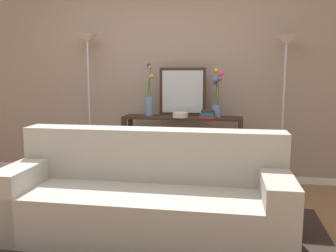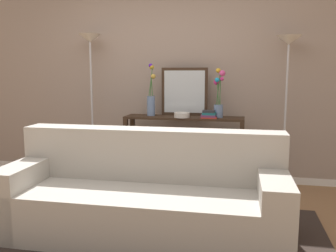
# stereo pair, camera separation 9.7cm
# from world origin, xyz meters

# --- Properties ---
(ground_plane) EXTENTS (16.00, 16.00, 0.02)m
(ground_plane) POSITION_xyz_m (0.00, 0.00, -0.01)
(ground_plane) COLOR #936B47
(back_wall) EXTENTS (12.00, 0.15, 2.95)m
(back_wall) POSITION_xyz_m (0.00, 1.96, 1.47)
(back_wall) COLOR white
(back_wall) RESTS_ON ground
(area_rug) EXTENTS (3.06, 1.95, 0.01)m
(area_rug) POSITION_xyz_m (0.24, 0.02, 0.01)
(area_rug) COLOR #332823
(area_rug) RESTS_ON ground
(couch) EXTENTS (2.35, 0.88, 0.88)m
(couch) POSITION_xyz_m (0.24, 0.18, 0.32)
(couch) COLOR #ADA89E
(couch) RESTS_ON ground
(console_table) EXTENTS (1.43, 0.32, 0.85)m
(console_table) POSITION_xyz_m (0.34, 1.58, 0.58)
(console_table) COLOR #382619
(console_table) RESTS_ON ground
(floor_lamp_left) EXTENTS (0.28, 0.28, 1.86)m
(floor_lamp_left) POSITION_xyz_m (-0.87, 1.66, 1.46)
(floor_lamp_left) COLOR silver
(floor_lamp_left) RESTS_ON ground
(floor_lamp_right) EXTENTS (0.28, 0.28, 1.79)m
(floor_lamp_right) POSITION_xyz_m (1.52, 1.66, 1.41)
(floor_lamp_right) COLOR silver
(floor_lamp_right) RESTS_ON ground
(wall_mirror) EXTENTS (0.57, 0.02, 0.59)m
(wall_mirror) POSITION_xyz_m (0.32, 1.71, 1.15)
(wall_mirror) COLOR #382619
(wall_mirror) RESTS_ON console_table
(vase_tall_flowers) EXTENTS (0.11, 0.11, 0.64)m
(vase_tall_flowers) POSITION_xyz_m (-0.07, 1.60, 1.05)
(vase_tall_flowers) COLOR #6B84AD
(vase_tall_flowers) RESTS_ON console_table
(vase_short_flowers) EXTENTS (0.14, 0.12, 0.58)m
(vase_short_flowers) POSITION_xyz_m (0.75, 1.58, 1.08)
(vase_short_flowers) COLOR #6B84AD
(vase_short_flowers) RESTS_ON console_table
(fruit_bowl) EXTENTS (0.18, 0.18, 0.06)m
(fruit_bowl) POSITION_xyz_m (0.33, 1.49, 0.88)
(fruit_bowl) COLOR silver
(fruit_bowl) RESTS_ON console_table
(book_stack) EXTENTS (0.19, 0.16, 0.09)m
(book_stack) POSITION_xyz_m (0.65, 1.50, 0.89)
(book_stack) COLOR #BC3328
(book_stack) RESTS_ON console_table
(book_row_under_console) EXTENTS (0.45, 0.18, 0.13)m
(book_row_under_console) POSITION_xyz_m (-0.02, 1.58, 0.06)
(book_row_under_console) COLOR #1E7075
(book_row_under_console) RESTS_ON ground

